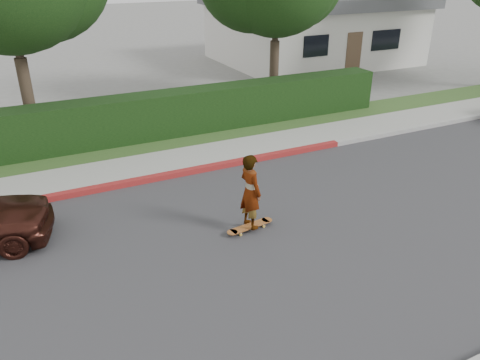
# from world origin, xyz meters

# --- Properties ---
(ground) EXTENTS (120.00, 120.00, 0.00)m
(ground) POSITION_xyz_m (0.00, 0.00, 0.00)
(ground) COLOR slate
(ground) RESTS_ON ground
(road) EXTENTS (60.00, 8.00, 0.01)m
(road) POSITION_xyz_m (0.00, 0.00, 0.01)
(road) COLOR #2D2D30
(road) RESTS_ON ground
(curb_far) EXTENTS (60.00, 0.20, 0.15)m
(curb_far) POSITION_xyz_m (0.00, 4.10, 0.07)
(curb_far) COLOR #9E9E99
(curb_far) RESTS_ON ground
(curb_red_section) EXTENTS (12.00, 0.21, 0.15)m
(curb_red_section) POSITION_xyz_m (-5.00, 4.10, 0.08)
(curb_red_section) COLOR maroon
(curb_red_section) RESTS_ON ground
(sidewalk_far) EXTENTS (60.00, 1.60, 0.12)m
(sidewalk_far) POSITION_xyz_m (0.00, 5.00, 0.06)
(sidewalk_far) COLOR gray
(sidewalk_far) RESTS_ON ground
(planting_strip) EXTENTS (60.00, 1.60, 0.10)m
(planting_strip) POSITION_xyz_m (0.00, 6.60, 0.05)
(planting_strip) COLOR #2D4C1E
(planting_strip) RESTS_ON ground
(hedge) EXTENTS (15.00, 1.00, 1.50)m
(hedge) POSITION_xyz_m (-3.00, 7.20, 0.75)
(hedge) COLOR black
(hedge) RESTS_ON ground
(house) EXTENTS (10.60, 8.60, 4.30)m
(house) POSITION_xyz_m (8.00, 16.00, 2.10)
(house) COLOR beige
(house) RESTS_ON ground
(skateboard) EXTENTS (1.17, 0.39, 0.11)m
(skateboard) POSITION_xyz_m (-3.76, 0.74, 0.10)
(skateboard) COLOR gold
(skateboard) RESTS_ON ground
(skateboarder) EXTENTS (0.49, 0.66, 1.66)m
(skateboarder) POSITION_xyz_m (-3.76, 0.74, 0.95)
(skateboarder) COLOR white
(skateboarder) RESTS_ON skateboard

